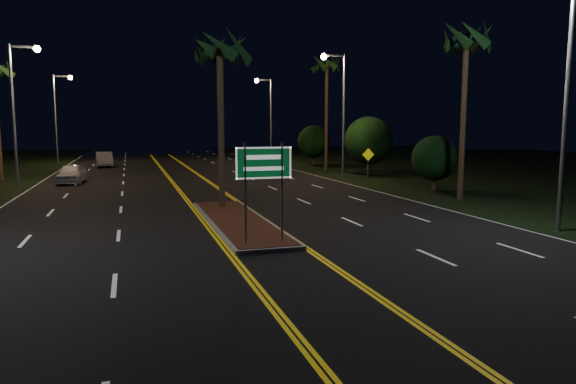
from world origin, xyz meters
name	(u,v)px	position (x,y,z in m)	size (l,w,h in m)	color
ground	(290,270)	(0.00, 0.00, 0.00)	(120.00, 120.00, 0.00)	black
grass_right	(524,169)	(30.00, 25.00, 0.00)	(40.00, 110.00, 0.01)	black
median_island	(238,221)	(0.00, 7.00, 0.08)	(2.25, 10.25, 0.17)	gray
highway_sign	(264,172)	(0.00, 2.80, 2.40)	(1.80, 0.08, 3.20)	gray
streetlight_left_mid	(19,98)	(-10.61, 24.00, 5.66)	(1.91, 0.44, 9.00)	gray
streetlight_left_far	(59,108)	(-10.61, 44.00, 5.66)	(1.91, 0.44, 9.00)	gray
streetlight_right_near	(560,75)	(10.61, 2.00, 5.66)	(1.91, 0.44, 9.00)	gray
streetlight_right_mid	(339,101)	(10.61, 22.00, 5.66)	(1.91, 0.44, 9.00)	gray
streetlight_right_far	(268,110)	(10.61, 42.00, 5.66)	(1.91, 0.44, 9.00)	gray
palm_median	(220,49)	(0.00, 10.50, 7.28)	(2.40, 2.40, 8.30)	#382819
palm_right_near	(467,39)	(12.50, 10.00, 8.21)	(2.40, 2.40, 9.30)	#382819
palm_right_far	(327,65)	(12.80, 30.00, 9.14)	(2.40, 2.40, 10.30)	#382819
shrub_near	(435,158)	(13.50, 14.00, 1.95)	(2.70, 2.70, 3.30)	#382819
shrub_mid	(368,141)	(14.00, 24.00, 2.73)	(3.78, 3.78, 4.62)	#382819
shrub_far	(314,142)	(13.80, 36.00, 2.34)	(3.24, 3.24, 3.96)	#382819
car_near	(71,172)	(-7.82, 24.66, 0.78)	(2.00, 4.66, 1.55)	silver
car_far	(104,158)	(-6.33, 39.57, 0.82)	(2.11, 4.92, 1.64)	#B0B5BA
warning_sign	(368,159)	(13.00, 21.94, 1.43)	(0.93, 0.10, 2.23)	gray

